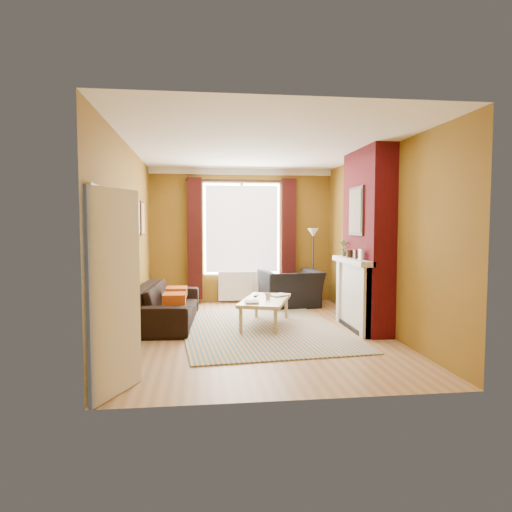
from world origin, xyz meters
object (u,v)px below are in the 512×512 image
Objects in this scene: armchair at (290,288)px; wicker_stool at (278,295)px; sofa at (167,304)px; coffee_table at (265,302)px; floor_lamp at (313,245)px.

armchair is 0.28m from wicker_stool.
sofa is 2.01× the size of armchair.
sofa is 1.63m from coffee_table.
coffee_table is (1.59, -0.36, 0.06)m from sofa.
sofa is at bearing -153.12° from floor_lamp.
wicker_stool is (-0.25, -0.01, -0.13)m from armchair.
armchair is 1.82m from coffee_table.
coffee_table is (-0.75, -1.65, 0.03)m from armchair.
coffee_table is 1.73m from wicker_stool.
coffee_table is at bearing -99.19° from sofa.
armchair is at bearing 84.06° from coffee_table.
sofa is at bearing 20.98° from armchair.
wicker_stool is at bearing -6.34° from armchair.
sofa reaches higher than wicker_stool.
sofa is at bearing -174.49° from coffee_table.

